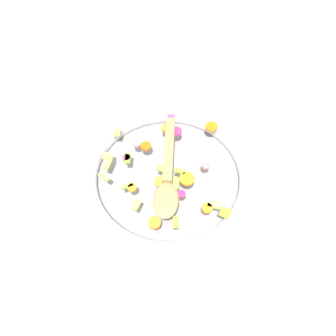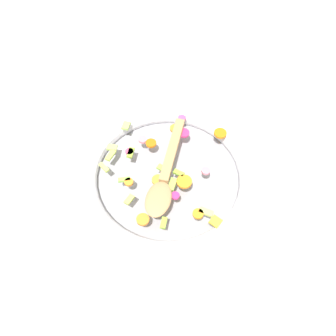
% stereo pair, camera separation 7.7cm
% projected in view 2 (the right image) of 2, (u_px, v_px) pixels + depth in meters
% --- Properties ---
extents(ground_plane, '(4.00, 4.00, 0.00)m').
position_uv_depth(ground_plane, '(168.00, 179.00, 0.81)').
color(ground_plane, beige).
extents(skillet, '(0.44, 0.44, 0.05)m').
position_uv_depth(skillet, '(168.00, 174.00, 0.79)').
color(skillet, gray).
rests_on(skillet, ground_plane).
extents(chopped_vegetables, '(0.33, 0.33, 0.01)m').
position_uv_depth(chopped_vegetables, '(166.00, 167.00, 0.77)').
color(chopped_vegetables, '#D5620E').
rests_on(chopped_vegetables, skillet).
extents(wooden_spoon, '(0.27, 0.15, 0.01)m').
position_uv_depth(wooden_spoon, '(165.00, 175.00, 0.74)').
color(wooden_spoon, '#A87F51').
rests_on(wooden_spoon, chopped_vegetables).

